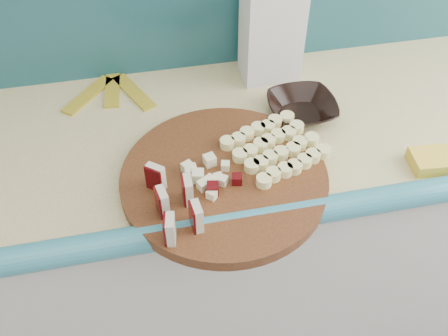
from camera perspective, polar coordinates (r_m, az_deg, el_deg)
kitchen_counter at (r=1.59m, az=2.00°, el=-7.41°), size 2.20×0.63×0.91m
cutting_board at (r=1.10m, az=0.00°, el=-1.23°), size 0.59×0.59×0.03m
apple_wedges at (r=1.00m, az=-5.74°, el=-3.96°), size 0.10×0.19×0.06m
apple_chunks at (r=1.08m, az=-1.33°, el=-0.90°), size 0.07×0.07×0.02m
banana_slices at (r=1.15m, az=5.91°, el=2.38°), size 0.24×0.22×0.02m
brown_bowl at (r=1.29m, az=8.88°, el=6.78°), size 0.17×0.17×0.04m
flour_bag at (r=1.36m, az=5.43°, el=15.04°), size 0.15×0.11×0.26m
sponge at (r=1.24m, az=22.90°, el=0.78°), size 0.11×0.08×0.03m
banana_peel at (r=1.39m, az=-12.73°, el=8.55°), size 0.24×0.21×0.01m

